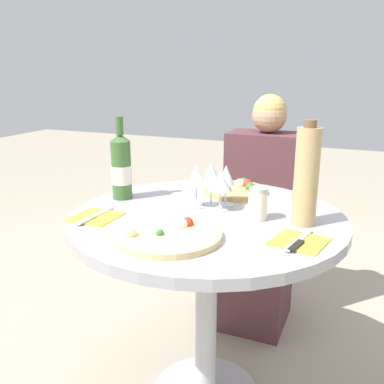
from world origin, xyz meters
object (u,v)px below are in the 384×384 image
object	(u,v)px
dining_table	(207,249)
tall_carafe	(306,176)
chair_behind_diner	(266,232)
wine_bottle	(121,167)
seated_diner	(261,224)
pizza_large	(167,235)

from	to	relation	value
dining_table	tall_carafe	distance (m)	0.44
tall_carafe	chair_behind_diner	bearing A→B (deg)	110.30
chair_behind_diner	wine_bottle	xyz separation A→B (m)	(-0.41, -0.77, 0.49)
chair_behind_diner	seated_diner	world-z (taller)	seated_diner
pizza_large	seated_diner	bearing A→B (deg)	86.03
seated_diner	pizza_large	world-z (taller)	seated_diner
dining_table	wine_bottle	bearing A→B (deg)	171.37
chair_behind_diner	pizza_large	xyz separation A→B (m)	(-0.07, -1.08, 0.37)
wine_bottle	tall_carafe	world-z (taller)	tall_carafe
chair_behind_diner	seated_diner	size ratio (longest dim) A/B	0.72
chair_behind_diner	tall_carafe	xyz separation A→B (m)	(0.29, -0.80, 0.52)
dining_table	wine_bottle	world-z (taller)	wine_bottle
dining_table	tall_carafe	bearing A→B (deg)	6.00
dining_table	pizza_large	size ratio (longest dim) A/B	2.96
seated_diner	tall_carafe	bearing A→B (deg)	114.18
pizza_large	chair_behind_diner	bearing A→B (deg)	86.54
chair_behind_diner	tall_carafe	world-z (taller)	tall_carafe
dining_table	tall_carafe	xyz separation A→B (m)	(0.33, 0.03, 0.30)
pizza_large	wine_bottle	bearing A→B (deg)	138.41
pizza_large	dining_table	bearing A→B (deg)	82.50
chair_behind_diner	tall_carafe	bearing A→B (deg)	110.30
dining_table	chair_behind_diner	xyz separation A→B (m)	(0.03, 0.83, -0.23)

